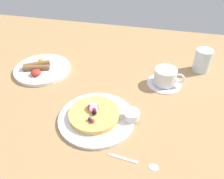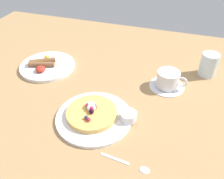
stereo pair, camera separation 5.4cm
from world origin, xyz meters
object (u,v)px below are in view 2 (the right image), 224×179
Objects in this scene: syrup_ramekin at (128,116)px; pancake_plate at (94,117)px; teaspoon at (134,166)px; water_glass at (209,65)px; coffee_cup at (168,79)px; coffee_saucer at (167,86)px; breakfast_plate at (48,66)px.

pancake_plate is at bearing -169.37° from syrup_ramekin.
water_glass reaches higher than teaspoon.
water_glass reaches higher than syrup_ramekin.
coffee_cup is 19.03cm from water_glass.
coffee_saucer is (9.27, 21.98, -2.08)cm from syrup_ramekin.
coffee_saucer is 0.94× the size of teaspoon.
water_glass is (17.76, 50.17, 4.42)cm from teaspoon.
water_glass is (63.61, 14.91, 3.99)cm from breakfast_plate.
coffee_cup is (49.71, 1.95, 3.03)cm from breakfast_plate.
syrup_ramekin reaches higher than breakfast_plate.
pancake_plate is 11.16cm from syrup_ramekin.
water_glass is (34.14, 36.94, 4.16)cm from pancake_plate.
breakfast_plate is at bearing 142.43° from teaspoon.
teaspoon is (45.85, -35.27, -0.44)cm from breakfast_plate.
pancake_plate is 31.54cm from coffee_cup.
coffee_cup is at bearing -137.03° from water_glass.
coffee_saucer is (49.55, 1.98, -0.36)cm from breakfast_plate.
breakfast_plate reaches higher than teaspoon.
coffee_saucer is at bearing 84.32° from teaspoon.
coffee_cup is (20.24, 23.98, 3.21)cm from pancake_plate.
water_glass reaches higher than coffee_saucer.
coffee_cup reaches higher than syrup_ramekin.
syrup_ramekin is 23.95cm from coffee_saucer.
pancake_plate is 1.75× the size of teaspoon.
coffee_cup is 1.21× the size of water_glass.
breakfast_plate reaches higher than pancake_plate.
coffee_cup reaches higher than breakfast_plate.
pancake_plate is 36.79cm from breakfast_plate.
pancake_plate is 21.06cm from teaspoon.
syrup_ramekin is 0.47× the size of coffee_cup.
pancake_plate is 2.62× the size of water_glass.
coffee_saucer is at bearing 67.13° from syrup_ramekin.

